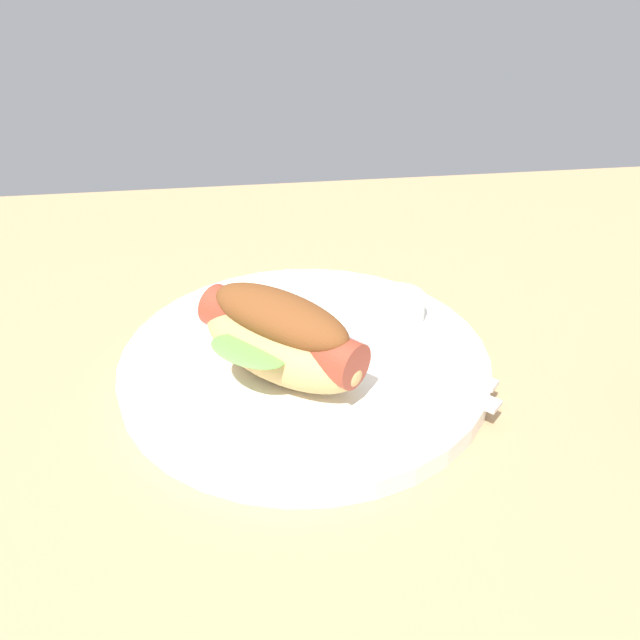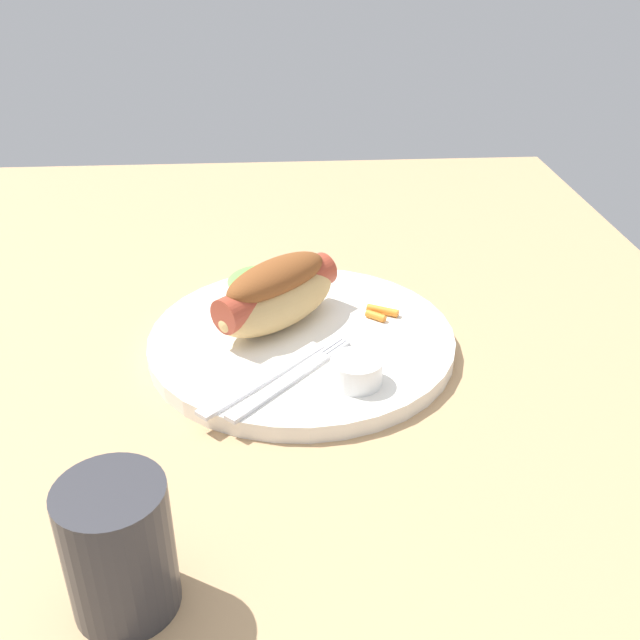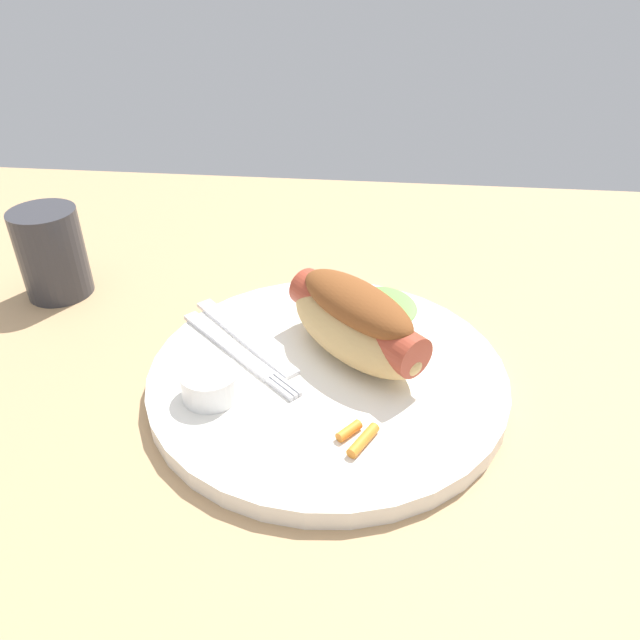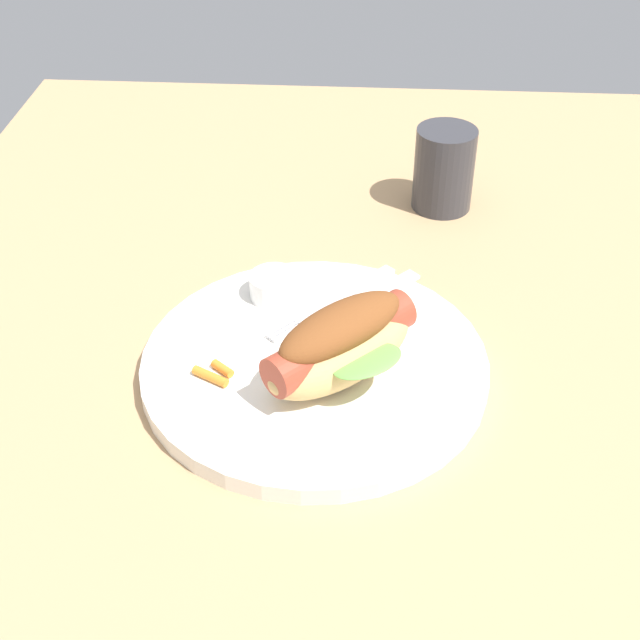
{
  "view_description": "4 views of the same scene",
  "coord_description": "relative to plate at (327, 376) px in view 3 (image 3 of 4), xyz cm",
  "views": [
    {
      "loc": [
        -5.34,
        -40.21,
        31.37
      ],
      "look_at": [
        0.32,
        2.04,
        4.77
      ],
      "focal_mm": 36.89,
      "sensor_mm": 36.0,
      "label": 1
    },
    {
      "loc": [
        58.84,
        0.02,
        36.93
      ],
      "look_at": [
        0.66,
        3.89,
        3.87
      ],
      "focal_mm": 40.91,
      "sensor_mm": 36.0,
      "label": 2
    },
    {
      "loc": [
        -4.48,
        41.21,
        32.13
      ],
      "look_at": [
        -0.2,
        1.82,
        6.04
      ],
      "focal_mm": 34.13,
      "sensor_mm": 36.0,
      "label": 3
    },
    {
      "loc": [
        -56.61,
        -1.78,
        48.64
      ],
      "look_at": [
        0.15,
        1.84,
        4.85
      ],
      "focal_mm": 49.09,
      "sensor_mm": 36.0,
      "label": 4
    }
  ],
  "objects": [
    {
      "name": "sauce_ramekin",
      "position": [
        8.52,
        4.28,
        1.94
      ],
      "size": [
        4.46,
        4.46,
        2.28
      ],
      "primitive_type": "cylinder",
      "color": "white",
      "rests_on": "plate"
    },
    {
      "name": "drinking_cup",
      "position": [
        28.75,
        -11.89,
        3.7
      ],
      "size": [
        6.44,
        6.44,
        9.0
      ],
      "primitive_type": "cylinder",
      "color": "#333338",
      "rests_on": "ground_plane"
    },
    {
      "name": "hot_dog",
      "position": [
        -2.09,
        -2.05,
        4.14
      ],
      "size": [
        14.27,
        14.38,
        6.63
      ],
      "rotation": [
        0.0,
        0.0,
        2.35
      ],
      "color": "tan",
      "rests_on": "plate"
    },
    {
      "name": "carrot_garnish",
      "position": [
        -2.91,
        7.92,
        1.18
      ],
      "size": [
        3.09,
        3.46,
        0.78
      ],
      "color": "orange",
      "rests_on": "plate"
    },
    {
      "name": "fork",
      "position": [
        7.92,
        -1.42,
        1.0
      ],
      "size": [
        12.17,
        11.23,
        0.4
      ],
      "rotation": [
        0.0,
        0.0,
        2.4
      ],
      "color": "silver",
      "rests_on": "plate"
    },
    {
      "name": "plate",
      "position": [
        0.0,
        0.0,
        0.0
      ],
      "size": [
        29.04,
        29.04,
        1.6
      ],
      "primitive_type": "cylinder",
      "color": "white",
      "rests_on": "ground_plane"
    },
    {
      "name": "ground_plane",
      "position": [
        0.86,
        -2.23,
        -1.7
      ],
      "size": [
        120.0,
        90.0,
        1.8
      ],
      "primitive_type": "cube",
      "color": "tan"
    },
    {
      "name": "knife",
      "position": [
        7.65,
        -3.6,
        0.98
      ],
      "size": [
        11.06,
        11.04,
        0.36
      ],
      "primitive_type": "cube",
      "rotation": [
        0.0,
        0.0,
        2.36
      ],
      "color": "silver",
      "rests_on": "plate"
    }
  ]
}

